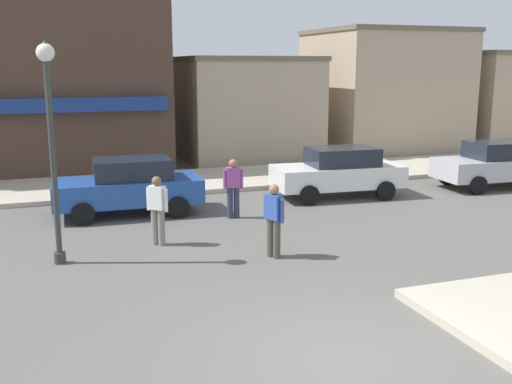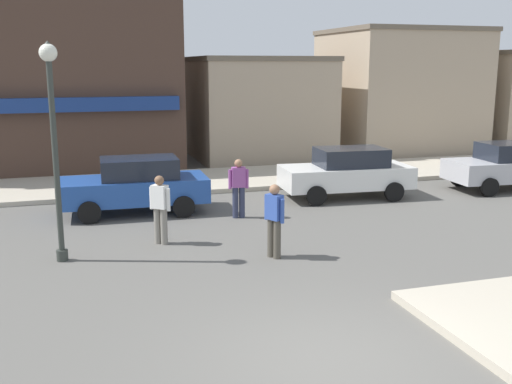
% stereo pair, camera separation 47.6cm
% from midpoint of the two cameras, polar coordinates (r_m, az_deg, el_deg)
% --- Properties ---
extents(ground_plane, '(160.00, 160.00, 0.00)m').
position_cam_midpoint_polar(ground_plane, '(8.83, 7.06, -15.54)').
color(ground_plane, '#5B5954').
extents(kerb_far, '(80.00, 4.00, 0.15)m').
position_cam_midpoint_polar(kerb_far, '(21.01, -9.25, 0.89)').
color(kerb_far, '#B7AD99').
rests_on(kerb_far, ground).
extents(lamp_post, '(0.36, 0.36, 4.54)m').
position_cam_midpoint_polar(lamp_post, '(12.78, -20.03, 6.29)').
color(lamp_post, '#333833').
rests_on(lamp_post, ground).
extents(parked_car_nearest, '(4.05, 1.97, 1.56)m').
position_cam_midpoint_polar(parked_car_nearest, '(16.92, -12.81, 0.60)').
color(parked_car_nearest, '#234C9E').
rests_on(parked_car_nearest, ground).
extents(parked_car_second, '(4.11, 2.10, 1.56)m').
position_cam_midpoint_polar(parked_car_second, '(18.85, 7.16, 1.95)').
color(parked_car_second, white).
rests_on(parked_car_second, ground).
extents(parked_car_third, '(4.09, 2.06, 1.56)m').
position_cam_midpoint_polar(parked_car_third, '(21.66, 21.31, 2.53)').
color(parked_car_third, '#B7B7BC').
rests_on(parked_car_third, ground).
extents(pedestrian_crossing_near, '(0.36, 0.53, 1.61)m').
position_cam_midpoint_polar(pedestrian_crossing_near, '(12.77, 0.63, -2.53)').
color(pedestrian_crossing_near, '#4C473D').
rests_on(pedestrian_crossing_near, ground).
extents(pedestrian_crossing_far, '(0.46, 0.44, 1.61)m').
position_cam_midpoint_polar(pedestrian_crossing_far, '(13.87, -10.34, -1.55)').
color(pedestrian_crossing_far, gray).
rests_on(pedestrian_crossing_far, ground).
extents(pedestrian_kerb_side, '(0.56, 0.26, 1.61)m').
position_cam_midpoint_polar(pedestrian_kerb_side, '(16.11, -3.04, 0.52)').
color(pedestrian_kerb_side, '#2D334C').
rests_on(pedestrian_kerb_side, ground).
extents(building_corner_shop, '(12.14, 7.95, 8.09)m').
position_cam_midpoint_polar(building_corner_shop, '(26.09, -23.19, 11.02)').
color(building_corner_shop, '#473328').
rests_on(building_corner_shop, ground).
extents(building_storefront_left_near, '(5.72, 5.61, 4.43)m').
position_cam_midpoint_polar(building_storefront_left_near, '(26.86, -1.65, 8.05)').
color(building_storefront_left_near, tan).
rests_on(building_storefront_left_near, ground).
extents(building_storefront_left_mid, '(6.47, 6.06, 5.72)m').
position_cam_midpoint_polar(building_storefront_left_mid, '(29.87, 11.60, 9.45)').
color(building_storefront_left_mid, tan).
rests_on(building_storefront_left_mid, ground).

